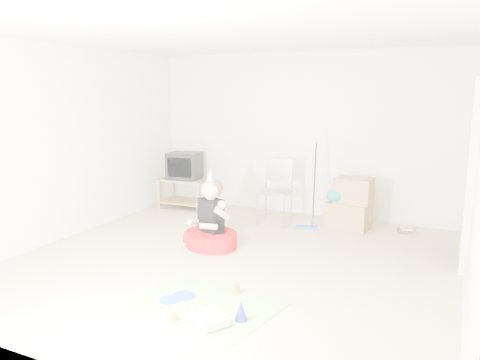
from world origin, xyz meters
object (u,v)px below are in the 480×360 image
at_px(crt_tv, 185,166).
at_px(cardboard_boxes, 350,204).
at_px(tv_stand, 185,191).
at_px(seated_woman, 211,230).
at_px(birthday_cake, 210,320).
at_px(folding_chair, 275,192).

xyz_separation_m(crt_tv, cardboard_boxes, (2.82, -0.00, -0.38)).
relative_size(tv_stand, cardboard_boxes, 1.12).
relative_size(cardboard_boxes, seated_woman, 0.72).
distance_m(seated_woman, birthday_cake, 2.06).
distance_m(tv_stand, crt_tv, 0.44).
bearing_deg(birthday_cake, seated_woman, 118.73).
bearing_deg(seated_woman, birthday_cake, -61.27).
distance_m(folding_chair, seated_woman, 1.44).
distance_m(tv_stand, cardboard_boxes, 2.82).
distance_m(crt_tv, birthday_cake, 4.24).
height_order(folding_chair, seated_woman, seated_woman).
distance_m(tv_stand, birthday_cake, 4.19).
distance_m(tv_stand, folding_chair, 1.77).
bearing_deg(seated_woman, crt_tv, 130.99).
relative_size(crt_tv, birthday_cake, 1.38).
height_order(folding_chair, birthday_cake, folding_chair).
bearing_deg(seated_woman, cardboard_boxes, 48.81).
xyz_separation_m(tv_stand, birthday_cake, (2.40, -3.42, -0.26)).
xyz_separation_m(tv_stand, crt_tv, (-0.00, 0.00, 0.44)).
relative_size(tv_stand, folding_chair, 0.84).
relative_size(crt_tv, folding_chair, 0.52).
distance_m(folding_chair, birthday_cake, 3.27).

